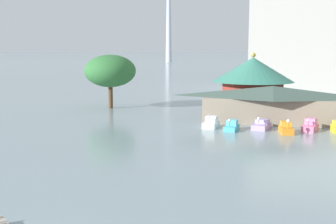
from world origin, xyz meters
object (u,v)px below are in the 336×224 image
(pedal_boat_orange, at_px, (286,128))
(pedal_boat_pink, at_px, (310,126))
(pedal_boat_lavender, at_px, (262,125))
(green_roof_pavilion, at_px, (253,81))
(shoreline_tree_tall_left, at_px, (110,71))
(pedal_boat_white, at_px, (211,123))
(background_building_block, at_px, (305,34))
(boathouse, at_px, (273,103))
(pedal_boat_cyan, at_px, (232,126))

(pedal_boat_orange, distance_m, pedal_boat_pink, 3.40)
(pedal_boat_lavender, bearing_deg, pedal_boat_orange, 71.40)
(green_roof_pavilion, xyz_separation_m, shoreline_tree_tall_left, (-22.09, -1.25, 1.25))
(pedal_boat_white, bearing_deg, pedal_boat_orange, 88.92)
(background_building_block, bearing_deg, pedal_boat_pink, -93.53)
(pedal_boat_pink, xyz_separation_m, green_roof_pavilion, (-7.10, 14.66, 4.08))
(boathouse, relative_size, green_roof_pavilion, 1.55)
(pedal_boat_lavender, bearing_deg, pedal_boat_white, -69.84)
(boathouse, bearing_deg, background_building_block, 81.15)
(boathouse, bearing_deg, green_roof_pavilion, 107.16)
(pedal_boat_orange, bearing_deg, shoreline_tree_tall_left, -128.33)
(pedal_boat_cyan, distance_m, green_roof_pavilion, 16.82)
(boathouse, xyz_separation_m, shoreline_tree_tall_left, (-24.95, 8.02, 3.45))
(pedal_boat_cyan, bearing_deg, pedal_boat_orange, 94.45)
(pedal_boat_lavender, distance_m, green_roof_pavilion, 15.35)
(pedal_boat_white, height_order, pedal_boat_orange, pedal_boat_orange)
(pedal_boat_orange, bearing_deg, green_roof_pavilion, -173.58)
(pedal_boat_orange, height_order, pedal_boat_pink, pedal_boat_orange)
(pedal_boat_orange, xyz_separation_m, pedal_boat_pink, (2.79, 1.95, 0.03))
(pedal_boat_pink, bearing_deg, pedal_boat_lavender, -70.29)
(pedal_boat_white, height_order, background_building_block, background_building_block)
(green_roof_pavilion, distance_m, shoreline_tree_tall_left, 22.16)
(pedal_boat_pink, relative_size, green_roof_pavilion, 0.23)
(pedal_boat_orange, height_order, background_building_block, background_building_block)
(pedal_boat_pink, relative_size, background_building_block, 0.11)
(pedal_boat_cyan, bearing_deg, pedal_boat_lavender, 122.19)
(pedal_boat_lavender, bearing_deg, pedal_boat_cyan, -49.53)
(pedal_boat_lavender, relative_size, pedal_boat_orange, 1.08)
(pedal_boat_white, xyz_separation_m, shoreline_tree_tall_left, (-17.72, 13.81, 5.36))
(pedal_boat_white, relative_size, pedal_boat_cyan, 0.93)
(shoreline_tree_tall_left, bearing_deg, boathouse, -17.83)
(pedal_boat_cyan, xyz_separation_m, shoreline_tree_tall_left, (-20.26, 14.95, 5.43))
(pedal_boat_lavender, relative_size, boathouse, 0.17)
(boathouse, distance_m, green_roof_pavilion, 9.95)
(pedal_boat_pink, distance_m, boathouse, 7.11)
(pedal_boat_cyan, height_order, shoreline_tree_tall_left, shoreline_tree_tall_left)
(boathouse, bearing_deg, pedal_boat_pink, -51.81)
(background_building_block, bearing_deg, shoreline_tree_tall_left, -128.68)
(pedal_boat_lavender, height_order, background_building_block, background_building_block)
(pedal_boat_pink, xyz_separation_m, shoreline_tree_tall_left, (-29.19, 13.41, 5.33))
(pedal_boat_lavender, bearing_deg, shoreline_tree_tall_left, -102.95)
(boathouse, xyz_separation_m, background_building_block, (7.57, 48.66, 10.06))
(pedal_boat_orange, distance_m, green_roof_pavilion, 17.65)
(pedal_boat_white, xyz_separation_m, background_building_block, (14.81, 54.44, 11.97))
(background_building_block, bearing_deg, pedal_boat_orange, -96.24)
(pedal_boat_pink, bearing_deg, background_building_block, -164.07)
(pedal_boat_lavender, relative_size, background_building_block, 0.12)
(pedal_boat_pink, bearing_deg, boathouse, -122.36)
(pedal_boat_lavender, height_order, pedal_boat_orange, pedal_boat_orange)
(green_roof_pavilion, bearing_deg, pedal_boat_pink, -64.15)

